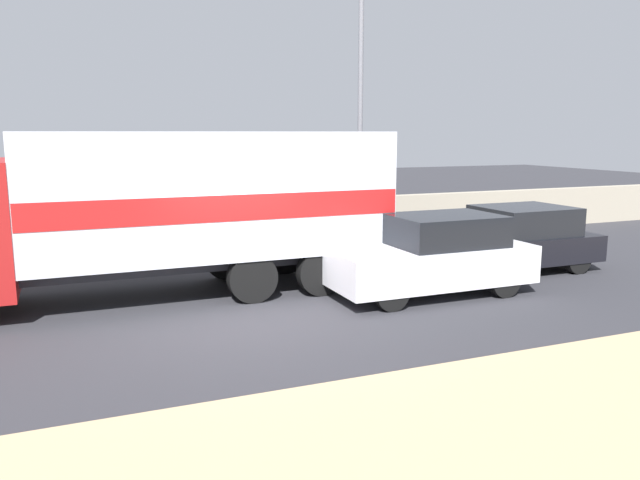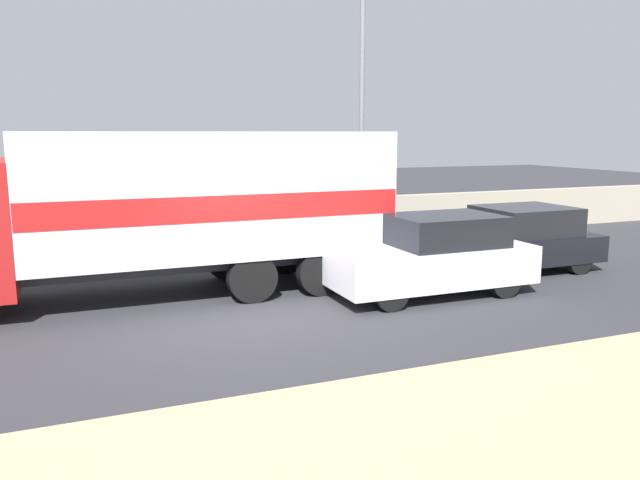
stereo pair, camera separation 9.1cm
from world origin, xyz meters
The scene contains 6 objects.
ground_plane centered at (0.00, 0.00, 0.00)m, with size 80.00×80.00×0.00m, color #2D2D33.
stone_wall_backdrop centered at (0.00, 6.59, 0.64)m, with size 60.00×0.35×1.28m.
street_lamp centered at (4.85, 5.62, 4.27)m, with size 0.56×0.28×7.43m.
box_truck centered at (-1.08, 2.02, 1.83)m, with size 9.18×2.49×3.21m.
car_hatchback centered at (3.84, 0.16, 0.78)m, with size 4.05×1.71×1.59m.
car_sedan_second centered at (6.79, 1.29, 0.74)m, with size 3.91×1.88×1.50m.
Camera 2 is at (-2.78, -10.22, 3.20)m, focal length 35.00 mm.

